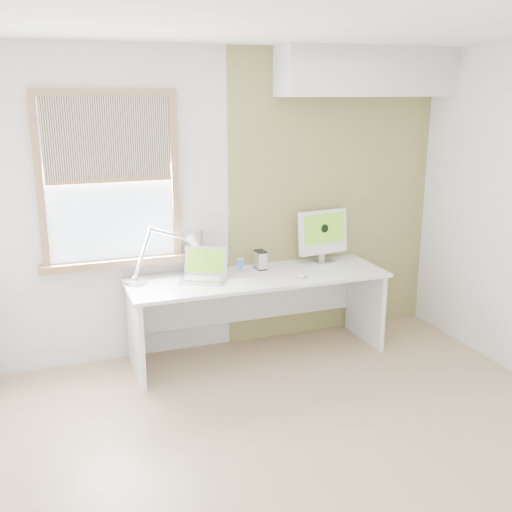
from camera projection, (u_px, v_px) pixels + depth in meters
name	position (u px, v px, depth m)	size (l,w,h in m)	color
room	(316.00, 251.00, 3.63)	(4.04, 3.54, 2.64)	tan
accent_wall	(332.00, 196.00, 5.53)	(2.00, 0.02, 2.60)	olive
soffit	(366.00, 71.00, 5.15)	(1.60, 0.40, 0.42)	white
window	(110.00, 181.00, 4.78)	(1.20, 0.14, 1.42)	#8C6442
desk	(255.00, 295.00, 5.18)	(2.20, 0.70, 0.73)	white
desk_lamp	(186.00, 248.00, 5.02)	(0.82, 0.36, 0.45)	silver
laptop	(204.00, 271.00, 4.97)	(0.45, 0.42, 0.25)	silver
phone_dock	(240.00, 269.00, 5.15)	(0.08, 0.08, 0.13)	silver
external_drive	(261.00, 260.00, 5.24)	(0.08, 0.13, 0.16)	silver
imac	(323.00, 233.00, 5.42)	(0.49, 0.18, 0.48)	silver
keyboard	(327.00, 272.00, 5.15)	(0.45, 0.13, 0.02)	white
mouse	(302.00, 275.00, 5.03)	(0.07, 0.11, 0.03)	white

